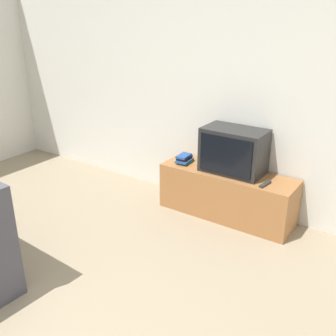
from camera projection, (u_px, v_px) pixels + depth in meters
name	position (u px, v px, depth m)	size (l,w,h in m)	color
wall_back	(202.00, 87.00, 4.29)	(9.00, 0.06, 2.60)	silver
tv_stand	(227.00, 194.00, 4.21)	(1.44, 0.45, 0.51)	#9E6638
television	(234.00, 151.00, 4.03)	(0.64, 0.39, 0.46)	black
book_stack	(184.00, 159.00, 4.35)	(0.16, 0.22, 0.09)	#2D753D
remote_on_stand	(265.00, 184.00, 3.79)	(0.06, 0.18, 0.02)	#2D2D2D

